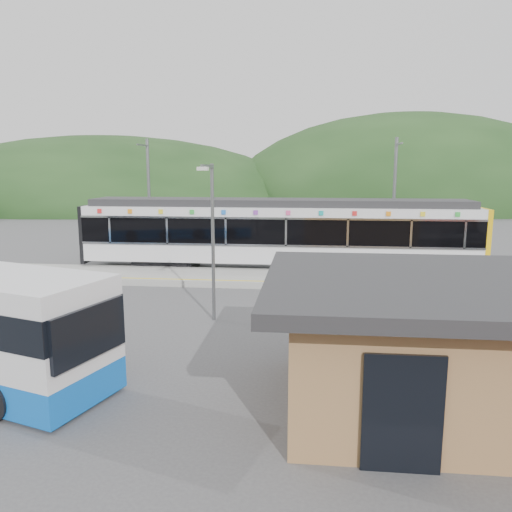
# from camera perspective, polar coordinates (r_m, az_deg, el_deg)

# --- Properties ---
(ground) EXTENTS (120.00, 120.00, 0.00)m
(ground) POSITION_cam_1_polar(r_m,az_deg,el_deg) (20.70, -0.55, -4.93)
(ground) COLOR #4C4C4F
(ground) RESTS_ON ground
(hills) EXTENTS (146.00, 149.00, 26.00)m
(hills) POSITION_cam_1_polar(r_m,az_deg,el_deg) (26.00, 14.52, -2.15)
(hills) COLOR #1E3D19
(hills) RESTS_ON ground
(platform) EXTENTS (26.00, 3.20, 0.30)m
(platform) POSITION_cam_1_polar(r_m,az_deg,el_deg) (23.85, 0.36, -2.54)
(platform) COLOR #9E9E99
(platform) RESTS_ON ground
(yellow_line) EXTENTS (26.00, 0.10, 0.01)m
(yellow_line) POSITION_cam_1_polar(r_m,az_deg,el_deg) (22.55, 0.03, -2.88)
(yellow_line) COLOR yellow
(yellow_line) RESTS_ON platform
(train) EXTENTS (20.44, 3.01, 3.74)m
(train) POSITION_cam_1_polar(r_m,az_deg,el_deg) (26.11, 2.53, 2.81)
(train) COLOR black
(train) RESTS_ON ground
(catenary_mast_west) EXTENTS (0.18, 1.80, 7.00)m
(catenary_mast_west) POSITION_cam_1_polar(r_m,az_deg,el_deg) (29.95, -12.14, 6.57)
(catenary_mast_west) COLOR slate
(catenary_mast_west) RESTS_ON ground
(catenary_mast_east) EXTENTS (0.18, 1.80, 7.00)m
(catenary_mast_east) POSITION_cam_1_polar(r_m,az_deg,el_deg) (28.86, 15.50, 6.31)
(catenary_mast_east) COLOR slate
(catenary_mast_east) RESTS_ON ground
(station_shelter) EXTENTS (9.20, 6.20, 3.00)m
(station_shelter) POSITION_cam_1_polar(r_m,az_deg,el_deg) (12.07, 23.81, -9.14)
(station_shelter) COLOR #986C42
(station_shelter) RESTS_ON ground
(lamp_post) EXTENTS (0.38, 1.00, 5.49)m
(lamp_post) POSITION_cam_1_polar(r_m,az_deg,el_deg) (17.19, -5.04, 3.13)
(lamp_post) COLOR slate
(lamp_post) RESTS_ON ground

